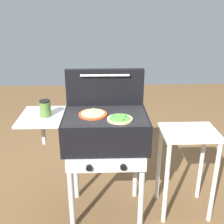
# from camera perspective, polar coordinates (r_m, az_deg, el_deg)

# --- Properties ---
(ground_plane) EXTENTS (8.00, 8.00, 0.00)m
(ground_plane) POSITION_cam_1_polar(r_m,az_deg,el_deg) (2.55, -1.19, -19.61)
(ground_plane) COLOR brown
(grill) EXTENTS (0.96, 0.53, 0.90)m
(grill) POSITION_cam_1_polar(r_m,az_deg,el_deg) (2.13, -1.72, -4.17)
(grill) COLOR black
(grill) RESTS_ON ground_plane
(grill_lid_open) EXTENTS (0.63, 0.08, 0.30)m
(grill_lid_open) POSITION_cam_1_polar(r_m,az_deg,el_deg) (2.23, -1.48, 5.15)
(grill_lid_open) COLOR black
(grill_lid_open) RESTS_ON grill
(pizza_cheese) EXTENTS (0.21, 0.21, 0.03)m
(pizza_cheese) POSITION_cam_1_polar(r_m,az_deg,el_deg) (2.07, -3.95, -0.39)
(pizza_cheese) COLOR #C64723
(pizza_cheese) RESTS_ON grill
(pizza_veggie) EXTENTS (0.19, 0.19, 0.04)m
(pizza_veggie) POSITION_cam_1_polar(r_m,az_deg,el_deg) (1.98, 1.66, -1.39)
(pizza_veggie) COLOR #E0C17F
(pizza_veggie) RESTS_ON grill
(sauce_jar) EXTENTS (0.08, 0.08, 0.12)m
(sauce_jar) POSITION_cam_1_polar(r_m,az_deg,el_deg) (2.09, -13.68, 0.73)
(sauce_jar) COLOR #4C6B2D
(sauce_jar) RESTS_ON grill
(prep_table) EXTENTS (0.44, 0.36, 0.75)m
(prep_table) POSITION_cam_1_polar(r_m,az_deg,el_deg) (2.34, 15.29, -8.60)
(prep_table) COLOR beige
(prep_table) RESTS_ON ground_plane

